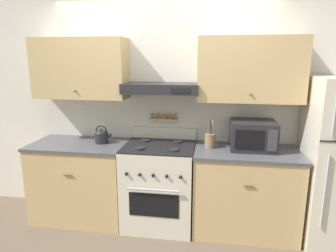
% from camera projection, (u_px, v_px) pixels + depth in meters
% --- Properties ---
extents(ground_plane, '(16.00, 16.00, 0.00)m').
position_uv_depth(ground_plane, '(154.00, 239.00, 3.17)').
color(ground_plane, brown).
extents(wall_back, '(5.20, 0.46, 2.55)m').
position_uv_depth(wall_back, '(164.00, 97.00, 3.46)').
color(wall_back, silver).
rests_on(wall_back, ground_plane).
extents(counter_left, '(1.09, 0.67, 0.92)m').
position_uv_depth(counter_left, '(82.00, 180.00, 3.53)').
color(counter_left, tan).
rests_on(counter_left, ground_plane).
extents(counter_right, '(1.11, 0.67, 0.92)m').
position_uv_depth(counter_right, '(244.00, 191.00, 3.26)').
color(counter_right, tan).
rests_on(counter_right, ground_plane).
extents(stove_range, '(0.77, 0.69, 1.07)m').
position_uv_depth(stove_range, '(159.00, 185.00, 3.38)').
color(stove_range, beige).
rests_on(stove_range, ground_plane).
extents(tea_kettle, '(0.20, 0.15, 0.20)m').
position_uv_depth(tea_kettle, '(102.00, 136.00, 3.42)').
color(tea_kettle, '#232326').
rests_on(tea_kettle, counter_left).
extents(microwave, '(0.47, 0.39, 0.30)m').
position_uv_depth(microwave, '(253.00, 135.00, 3.17)').
color(microwave, '#232326').
rests_on(microwave, counter_right).
extents(utensil_crock, '(0.11, 0.11, 0.31)m').
position_uv_depth(utensil_crock, '(210.00, 140.00, 3.24)').
color(utensil_crock, '#8E7051').
rests_on(utensil_crock, counter_right).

